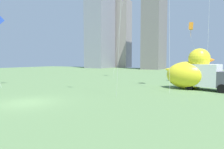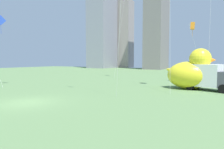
{
  "view_description": "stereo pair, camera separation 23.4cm",
  "coord_description": "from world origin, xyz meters",
  "views": [
    {
      "loc": [
        13.36,
        -10.19,
        3.29
      ],
      "look_at": [
        4.46,
        5.54,
        2.01
      ],
      "focal_mm": 32.32,
      "sensor_mm": 36.0,
      "label": 1
    },
    {
      "loc": [
        13.56,
        -10.07,
        3.29
      ],
      "look_at": [
        4.46,
        5.54,
        2.01
      ],
      "focal_mm": 32.32,
      "sensor_mm": 36.0,
      "label": 2
    }
  ],
  "objects": [
    {
      "name": "kite_orange",
      "position": [
        8.28,
        24.56,
        8.72
      ],
      "size": [
        2.52,
        2.55,
        9.36
      ],
      "color": "silver",
      "rests_on": "ground"
    },
    {
      "name": "giant_inflatable_duck",
      "position": [
        9.78,
        14.3,
        1.96
      ],
      "size": [
        5.56,
        3.57,
        4.61
      ],
      "color": "yellow",
      "rests_on": "ground"
    },
    {
      "name": "kite_blue",
      "position": [
        -11.43,
        4.98,
        8.0
      ],
      "size": [
        3.01,
        2.47,
        8.95
      ],
      "color": "silver",
      "rests_on": "ground"
    },
    {
      "name": "ground_plane",
      "position": [
        0.0,
        0.0,
        0.0
      ],
      "size": [
        140.0,
        140.0,
        0.0
      ],
      "primitive_type": "plane",
      "color": "#5F814E"
    },
    {
      "name": "box_truck",
      "position": [
        11.5,
        14.07,
        1.43
      ],
      "size": [
        5.82,
        3.48,
        2.85
      ],
      "color": "white",
      "rests_on": "ground"
    },
    {
      "name": "city_skyline",
      "position": [
        -24.88,
        64.46,
        19.59
      ],
      "size": [
        31.55,
        18.71,
        41.77
      ],
      "color": "gray",
      "rests_on": "ground"
    }
  ]
}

